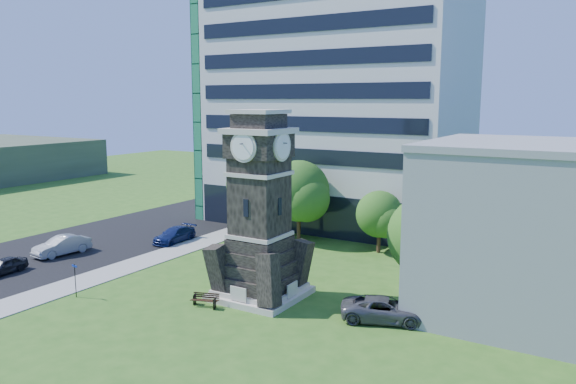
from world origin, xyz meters
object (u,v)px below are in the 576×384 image
Objects in this scene: car_east_lot at (385,309)px; street_sign at (75,276)px; car_street_mid at (62,246)px; car_street_north at (174,235)px; clock_tower at (260,218)px; park_bench at (205,299)px; car_street_south at (4,266)px.

street_sign is (-18.87, -6.71, 0.70)m from car_east_lot.
car_street_mid is 9.56m from car_street_north.
car_street_north is 14.93m from street_sign.
clock_tower reaches higher than car_east_lot.
clock_tower is 6.16m from park_bench.
car_street_south is (-19.12, -5.85, -4.68)m from clock_tower.
car_street_mid is 28.46m from car_east_lot.
car_street_north is at bearing 51.87° from car_east_lot.
clock_tower reaches higher than street_sign.
street_sign is (-10.30, -6.39, -3.87)m from clock_tower.
street_sign reaches higher than car_street_mid.
car_street_south is at bearing -162.99° from clock_tower.
car_street_south is 14.38m from car_street_north.
car_street_mid is at bearing 151.25° from park_bench.
car_street_south reaches higher than park_bench.
park_bench is (-10.52, -3.63, -0.24)m from car_east_lot.
park_bench is at bearing -3.57° from car_street_mid.
car_street_north is (4.39, 13.69, 0.06)m from car_street_south.
car_street_mid reaches higher than car_street_north.
car_east_lot is at bearing 6.50° from car_street_south.
clock_tower is 20.39m from car_street_mid.
car_street_mid is 18.21m from park_bench.
car_street_north is (-14.73, 7.84, -4.61)m from clock_tower.
street_sign is (4.43, -14.23, 0.74)m from car_street_north.
clock_tower is at bearing 38.04° from street_sign.
clock_tower is 9.72m from car_east_lot.
street_sign is (9.59, -6.18, 0.63)m from car_street_mid.
car_east_lot is at bearing 7.31° from car_street_mid.
car_east_lot is (28.46, 0.53, -0.07)m from car_street_mid.
street_sign is at bearing -148.17° from clock_tower.
car_east_lot is 11.13m from park_bench.
clock_tower is at bearing -30.10° from car_street_north.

